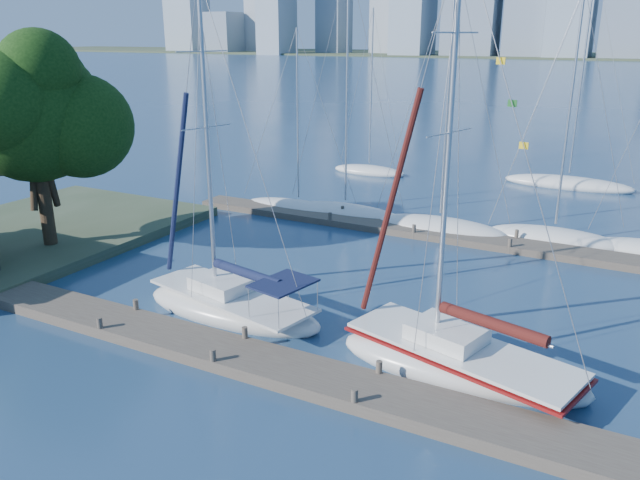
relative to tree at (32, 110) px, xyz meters
The scene contains 13 objects.
ground 16.39m from the tree, 17.97° to the right, with size 700.00×700.00×0.00m, color navy.
near_dock 16.30m from the tree, 17.97° to the right, with size 26.00×2.00×0.40m, color #4B4037.
far_dock 20.89m from the tree, 35.42° to the left, with size 30.00×1.80×0.36m, color #4B4037.
far_shore 315.83m from the tree, 87.44° to the left, with size 800.00×100.00×1.50m, color #38472D.
tree is the anchor object (origin of this frame).
sailboat_navy 13.60m from the tree, ahead, with size 8.05×4.08×12.85m.
sailboat_maroon 22.00m from the tree, ahead, with size 8.49×4.69×13.65m.
bg_boat_0 15.86m from the tree, 60.98° to the left, with size 7.56×2.97×11.03m.
bg_boat_1 17.62m from the tree, 52.21° to the left, with size 7.40×2.28×14.57m.
bg_boat_2 21.32m from the tree, 37.99° to the left, with size 7.46×2.64×14.19m.
bg_boat_3 26.48m from the tree, 31.78° to the left, with size 7.17×4.65×12.88m.
bg_boat_6 26.25m from the tree, 75.32° to the left, with size 6.19×3.45×12.47m.
bg_boat_7 34.72m from the tree, 52.43° to the left, with size 9.10×4.80×15.13m.
Camera 1 is at (11.36, -15.00, 10.38)m, focal length 35.00 mm.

